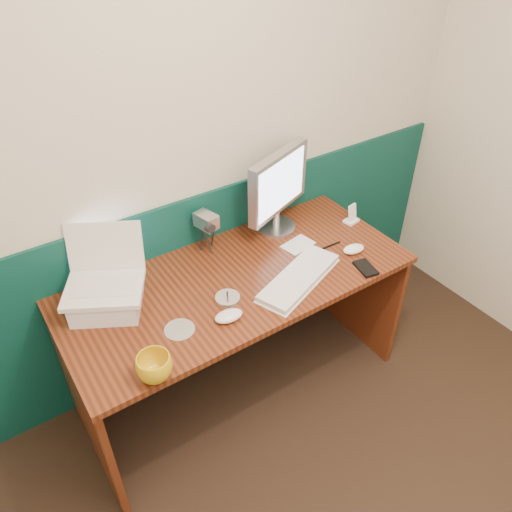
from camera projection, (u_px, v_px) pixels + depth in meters
back_wall at (155, 156)px, 2.12m from camera, size 3.50×0.04×2.50m
wainscot at (174, 290)px, 2.57m from camera, size 3.48×0.02×1.00m
desk at (239, 335)px, 2.48m from camera, size 1.60×0.70×0.75m
laptop_riser at (107, 300)px, 2.07m from camera, size 0.35×0.33×0.09m
laptop at (98, 266)px, 1.96m from camera, size 0.39×0.36×0.26m
monitor at (277, 191)px, 2.44m from camera, size 0.45×0.27×0.43m
keyboard at (299, 278)px, 2.23m from camera, size 0.49×0.31×0.03m
mouse_right at (354, 249)px, 2.40m from camera, size 0.12×0.08×0.04m
mouse_left at (229, 316)px, 2.03m from camera, size 0.13×0.08×0.04m
mug at (154, 367)px, 1.78m from camera, size 0.17×0.17×0.10m
camcorder at (207, 232)px, 2.36m from camera, size 0.12×0.15×0.21m
cd_spindle at (228, 299)px, 2.13m from camera, size 0.11×0.11×0.02m
cd_loose_a at (180, 329)px, 2.00m from camera, size 0.12×0.12×0.00m
pen at (328, 246)px, 2.44m from camera, size 0.15×0.01×0.01m
papers at (298, 245)px, 2.45m from camera, size 0.17×0.13×0.00m
dock at (351, 221)px, 2.62m from camera, size 0.08×0.07×0.01m
music_player at (352, 212)px, 2.58m from camera, size 0.06×0.03×0.09m
pda at (366, 268)px, 2.30m from camera, size 0.09×0.13×0.01m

